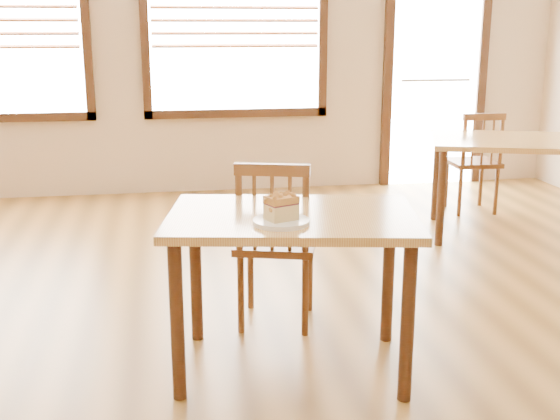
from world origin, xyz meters
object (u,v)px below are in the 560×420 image
cafe_table_second (520,151)px  cafe_chair_second (474,161)px  cafe_table_main (292,237)px  cafe_chair_main (276,242)px  plate (281,222)px  cake_slice (281,206)px

cafe_table_second → cafe_chair_second: 0.76m
cafe_table_main → cafe_chair_second: cafe_chair_second is taller
cafe_chair_main → cafe_table_second: (2.09, 1.35, 0.20)m
cafe_chair_second → cafe_chair_main: bearing=47.2°
cafe_chair_main → plate: bearing=98.8°
cafe_chair_main → cafe_table_main: bearing=105.3°
cafe_chair_main → plate: (-0.08, -0.66, 0.29)m
cafe_table_second → cafe_chair_second: size_ratio=1.72×
cafe_chair_main → cafe_chair_second: 2.93m
plate → cafe_chair_second: bearing=51.7°
cafe_table_second → cafe_chair_main: bearing=-127.9°
cafe_chair_main → cafe_chair_second: cafe_chair_main is taller
cafe_table_second → cake_slice: bearing=-118.0°
cafe_chair_main → plate: cafe_chair_main is taller
cake_slice → cafe_chair_second: bearing=29.2°
plate → cake_slice: 0.07m
cafe_table_main → cafe_table_second: bearing=52.1°
cafe_table_main → plate: size_ratio=5.06×
plate → cake_slice: bearing=-57.0°
plate → cake_slice: cake_slice is taller
cafe_table_second → cafe_chair_second: (-0.02, 0.72, -0.21)m
cafe_table_main → cake_slice: (-0.08, -0.16, 0.19)m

